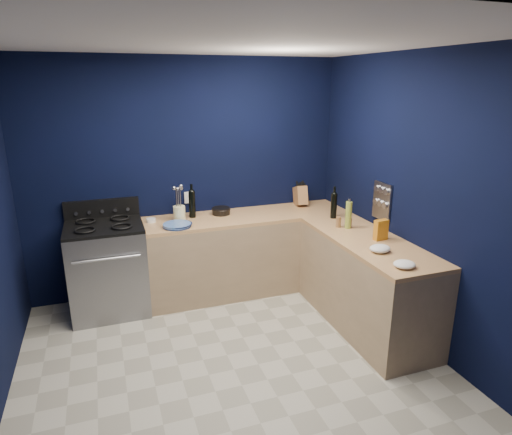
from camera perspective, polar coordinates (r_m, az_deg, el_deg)
name	(u,v)px	position (r m, az deg, el deg)	size (l,w,h in m)	color
floor	(234,370)	(3.97, -2.84, -19.06)	(3.50, 3.50, 0.02)	#AAA695
ceiling	(228,38)	(3.22, -3.57, 22.03)	(3.50, 3.50, 0.02)	silver
wall_back	(187,178)	(5.03, -8.86, 5.06)	(3.50, 0.02, 2.60)	black
wall_right	(422,203)	(4.19, 20.59, 1.74)	(0.02, 3.50, 2.60)	black
wall_front	(355,350)	(1.90, 12.69, -16.33)	(3.50, 0.02, 2.60)	black
cab_back	(248,254)	(5.12, -1.10, -4.69)	(2.30, 0.63, 0.86)	#9E8261
top_back	(247,217)	(4.97, -1.13, 0.13)	(2.30, 0.63, 0.04)	#96653A
cab_right	(365,284)	(4.51, 13.90, -8.37)	(0.63, 1.67, 0.86)	#9E8261
top_right	(369,241)	(4.34, 14.33, -2.99)	(0.63, 1.67, 0.04)	#96653A
gas_range	(108,270)	(4.87, -18.48, -6.41)	(0.76, 0.66, 0.92)	gray
oven_door	(109,283)	(4.59, -18.35, -8.04)	(0.59, 0.02, 0.42)	black
cooktop	(104,226)	(4.71, -19.02, -1.10)	(0.76, 0.66, 0.03)	black
backguard	(102,209)	(4.97, -19.21, 1.07)	(0.76, 0.06, 0.20)	black
spice_panel	(382,201)	(4.63, 15.91, 2.02)	(0.02, 0.28, 0.38)	gray
wall_outlet	(188,197)	(5.06, -8.70, 2.58)	(0.09, 0.02, 0.13)	white
plate_stack	(177,225)	(4.62, -10.13, -0.99)	(0.29, 0.29, 0.04)	#2E619C
ramekin	(151,220)	(4.83, -13.36, -0.35)	(0.10, 0.10, 0.04)	white
utensil_crock	(179,213)	(4.81, -9.83, 0.54)	(0.13, 0.13, 0.16)	#F4EFC4
wine_bottle_back	(192,204)	(4.89, -8.22, 1.68)	(0.07, 0.07, 0.29)	black
lemon_basket	(221,211)	(4.99, -4.51, 0.84)	(0.20, 0.20, 0.08)	black
knife_block	(300,196)	(5.36, 5.73, 2.78)	(0.12, 0.21, 0.23)	#966336
wine_bottle_right	(334,206)	(4.89, 9.99, 1.48)	(0.07, 0.07, 0.27)	black
oil_bottle	(349,215)	(4.57, 11.82, 0.32)	(0.06, 0.06, 0.28)	olive
spice_jar_near	(338,222)	(4.61, 10.56, -0.58)	(0.05, 0.05, 0.11)	olive
spice_jar_far	(349,223)	(4.61, 11.91, -0.72)	(0.05, 0.05, 0.10)	olive
crouton_bag	(381,230)	(4.32, 15.78, -1.55)	(0.13, 0.06, 0.19)	#A52918
towel_front	(380,249)	(4.03, 15.67, -3.87)	(0.19, 0.16, 0.07)	white
towel_end	(404,264)	(3.77, 18.56, -5.73)	(0.18, 0.16, 0.05)	white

